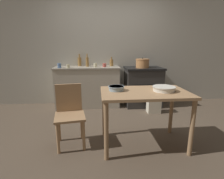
{
  "coord_description": "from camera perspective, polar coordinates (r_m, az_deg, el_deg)",
  "views": [
    {
      "loc": [
        -0.27,
        -2.71,
        1.36
      ],
      "look_at": [
        0.0,
        0.39,
        0.6
      ],
      "focal_mm": 28.0,
      "sensor_mm": 36.0,
      "label": 1
    }
  ],
  "objects": [
    {
      "name": "chair",
      "position": [
        2.53,
        -13.66,
        -7.38
      ],
      "size": [
        0.46,
        0.46,
        0.85
      ],
      "rotation": [
        0.0,
        0.0,
        0.16
      ],
      "color": "#A87F56",
      "rests_on": "ground_plane"
    },
    {
      "name": "wall_back",
      "position": [
        4.3,
        -1.39,
        12.59
      ],
      "size": [
        8.0,
        0.07,
        2.55
      ],
      "color": "#B2AD9E",
      "rests_on": "ground_plane"
    },
    {
      "name": "mixing_bowl_small",
      "position": [
        2.44,
        16.6,
        0.35
      ],
      "size": [
        0.31,
        0.31,
        0.06
      ],
      "color": "silver",
      "rests_on": "work_table"
    },
    {
      "name": "bottle_left",
      "position": [
        4.22,
        -10.55,
        9.02
      ],
      "size": [
        0.08,
        0.08,
        0.28
      ],
      "color": "olive",
      "rests_on": "counter_cabinet"
    },
    {
      "name": "cup_center_right",
      "position": [
        3.87,
        -14.16,
        7.41
      ],
      "size": [
        0.07,
        0.07,
        0.08
      ],
      "primitive_type": "cylinder",
      "color": "beige",
      "rests_on": "counter_cabinet"
    },
    {
      "name": "mixing_bowl_large",
      "position": [
        2.37,
        1.42,
        0.51
      ],
      "size": [
        0.22,
        0.22,
        0.06
      ],
      "color": "#93A8B2",
      "rests_on": "work_table"
    },
    {
      "name": "counter_cabinet",
      "position": [
        4.1,
        -7.92,
        0.93
      ],
      "size": [
        1.46,
        0.56,
        0.92
      ],
      "color": "#B2A893",
      "rests_on": "ground_plane"
    },
    {
      "name": "bottle_mid_left",
      "position": [
        4.07,
        -8.1,
        8.99
      ],
      "size": [
        0.07,
        0.07,
        0.29
      ],
      "color": "olive",
      "rests_on": "counter_cabinet"
    },
    {
      "name": "stock_pot",
      "position": [
        4.02,
        9.91,
        8.43
      ],
      "size": [
        0.31,
        0.31,
        0.22
      ],
      "color": "#B77A47",
      "rests_on": "stove"
    },
    {
      "name": "ground_plane",
      "position": [
        3.04,
        0.65,
        -12.81
      ],
      "size": [
        14.0,
        14.0,
        0.0
      ],
      "primitive_type": "plane",
      "color": "brown"
    },
    {
      "name": "bottle_far_left",
      "position": [
        4.14,
        -0.17,
        8.8
      ],
      "size": [
        0.08,
        0.08,
        0.22
      ],
      "color": "olive",
      "rests_on": "counter_cabinet"
    },
    {
      "name": "cup_center",
      "position": [
        3.95,
        -16.81,
        7.48
      ],
      "size": [
        0.08,
        0.08,
        0.1
      ],
      "primitive_type": "cylinder",
      "color": "#4C6B99",
      "rests_on": "counter_cabinet"
    },
    {
      "name": "work_table",
      "position": [
        2.4,
        10.52,
        -3.2
      ],
      "size": [
        1.16,
        0.72,
        0.78
      ],
      "color": "#A87F56",
      "rests_on": "ground_plane"
    },
    {
      "name": "flour_sack",
      "position": [
        3.8,
        13.48,
        -4.63
      ],
      "size": [
        0.27,
        0.19,
        0.38
      ],
      "primitive_type": "cube",
      "color": "beige",
      "rests_on": "ground_plane"
    },
    {
      "name": "stove",
      "position": [
        4.19,
        10.01,
        1.0
      ],
      "size": [
        0.85,
        0.67,
        0.9
      ],
      "color": "#2D2B28",
      "rests_on": "ground_plane"
    },
    {
      "name": "cup_mid_right",
      "position": [
        3.93,
        -5.45,
        7.91
      ],
      "size": [
        0.07,
        0.07,
        0.09
      ],
      "primitive_type": "cylinder",
      "color": "beige",
      "rests_on": "counter_cabinet"
    },
    {
      "name": "cup_center_left",
      "position": [
        3.97,
        -2.5,
        7.96
      ],
      "size": [
        0.08,
        0.08,
        0.08
      ],
      "primitive_type": "cylinder",
      "color": "#B74C42",
      "rests_on": "counter_cabinet"
    }
  ]
}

